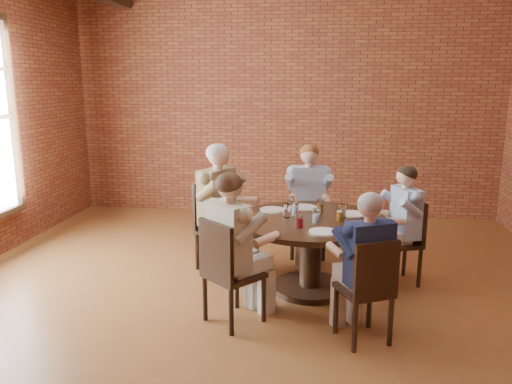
# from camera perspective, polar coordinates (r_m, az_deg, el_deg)

# --- Properties ---
(floor) EXTENTS (7.00, 7.00, 0.00)m
(floor) POSITION_cam_1_polar(r_m,az_deg,el_deg) (4.75, -0.40, -13.18)
(floor) COLOR brown
(floor) RESTS_ON ground
(wall_back) EXTENTS (7.00, 0.00, 7.00)m
(wall_back) POSITION_cam_1_polar(r_m,az_deg,el_deg) (7.77, 3.25, 9.86)
(wall_back) COLOR brown
(wall_back) RESTS_ON ground
(dining_table) EXTENTS (1.49, 1.49, 0.75)m
(dining_table) POSITION_cam_1_polar(r_m,az_deg,el_deg) (4.97, 6.28, -5.48)
(dining_table) COLOR black
(dining_table) RESTS_ON floor
(chair_a) EXTENTS (0.48, 0.48, 0.88)m
(chair_a) POSITION_cam_1_polar(r_m,az_deg,el_deg) (5.39, 16.74, -5.03)
(chair_a) COLOR black
(chair_a) RESTS_ON floor
(diner_a) EXTENTS (0.70, 0.64, 1.23)m
(diner_a) POSITION_cam_1_polar(r_m,az_deg,el_deg) (5.31, 16.15, -3.72)
(diner_a) COLOR #3B579B
(diner_a) RESTS_ON floor
(chair_b) EXTENTS (0.45, 0.45, 0.94)m
(chair_b) POSITION_cam_1_polar(r_m,az_deg,el_deg) (6.07, 5.96, -2.35)
(chair_b) COLOR black
(chair_b) RESTS_ON floor
(diner_b) EXTENTS (0.56, 0.68, 1.33)m
(diner_b) POSITION_cam_1_polar(r_m,az_deg,el_deg) (5.95, 6.01, -1.09)
(diner_b) COLOR #96A4C0
(diner_b) RESTS_ON floor
(chair_c) EXTENTS (0.61, 0.61, 0.97)m
(chair_c) POSITION_cam_1_polar(r_m,az_deg,el_deg) (5.61, -4.70, -3.39)
(chair_c) COLOR black
(chair_c) RESTS_ON floor
(diner_c) EXTENTS (0.88, 0.82, 1.40)m
(diner_c) POSITION_cam_1_polar(r_m,az_deg,el_deg) (5.51, -3.96, -1.79)
(diner_c) COLOR brown
(diner_c) RESTS_ON floor
(chair_d) EXTENTS (0.60, 0.60, 0.93)m
(chair_d) POSITION_cam_1_polar(r_m,az_deg,el_deg) (4.28, -3.43, -8.74)
(chair_d) COLOR black
(chair_d) RESTS_ON floor
(diner_d) EXTENTS (0.82, 0.83, 1.33)m
(diner_d) POSITION_cam_1_polar(r_m,az_deg,el_deg) (4.28, -2.56, -6.53)
(diner_d) COLOR #CCACA1
(diner_d) RESTS_ON floor
(chair_e) EXTENTS (0.50, 0.50, 0.88)m
(chair_e) POSITION_cam_1_polar(r_m,az_deg,el_deg) (4.08, 12.76, -10.55)
(chair_e) COLOR black
(chair_e) RESTS_ON floor
(diner_e) EXTENTS (0.67, 0.72, 1.23)m
(diner_e) POSITION_cam_1_polar(r_m,az_deg,el_deg) (4.08, 12.34, -8.48)
(diner_e) COLOR #192247
(diner_e) RESTS_ON floor
(plate_a) EXTENTS (0.26, 0.26, 0.01)m
(plate_a) POSITION_cam_1_polar(r_m,az_deg,el_deg) (5.11, 10.93, -2.48)
(plate_a) COLOR white
(plate_a) RESTS_ON dining_table
(plate_b) EXTENTS (0.26, 0.26, 0.01)m
(plate_b) POSITION_cam_1_polar(r_m,az_deg,el_deg) (5.30, 5.54, -1.74)
(plate_b) COLOR white
(plate_b) RESTS_ON dining_table
(plate_c) EXTENTS (0.26, 0.26, 0.01)m
(plate_c) POSITION_cam_1_polar(r_m,az_deg,el_deg) (5.18, 1.86, -2.04)
(plate_c) COLOR white
(plate_c) RESTS_ON dining_table
(plate_d) EXTENTS (0.26, 0.26, 0.01)m
(plate_d) POSITION_cam_1_polar(r_m,az_deg,el_deg) (4.46, 7.71, -4.55)
(plate_d) COLOR white
(plate_d) RESTS_ON dining_table
(glass_a) EXTENTS (0.07, 0.07, 0.14)m
(glass_a) POSITION_cam_1_polar(r_m,az_deg,el_deg) (4.96, 9.84, -2.15)
(glass_a) COLOR white
(glass_a) RESTS_ON dining_table
(glass_b) EXTENTS (0.07, 0.07, 0.14)m
(glass_b) POSITION_cam_1_polar(r_m,az_deg,el_deg) (5.13, 7.36, -1.55)
(glass_b) COLOR white
(glass_b) RESTS_ON dining_table
(glass_c) EXTENTS (0.07, 0.07, 0.14)m
(glass_c) POSITION_cam_1_polar(r_m,az_deg,el_deg) (5.20, 4.16, -1.29)
(glass_c) COLOR white
(glass_c) RESTS_ON dining_table
(glass_d) EXTENTS (0.07, 0.07, 0.14)m
(glass_d) POSITION_cam_1_polar(r_m,az_deg,el_deg) (4.99, 4.51, -1.89)
(glass_d) COLOR white
(glass_d) RESTS_ON dining_table
(glass_e) EXTENTS (0.07, 0.07, 0.14)m
(glass_e) POSITION_cam_1_polar(r_m,az_deg,el_deg) (4.90, 3.57, -2.15)
(glass_e) COLOR white
(glass_e) RESTS_ON dining_table
(glass_f) EXTENTS (0.07, 0.07, 0.14)m
(glass_f) POSITION_cam_1_polar(r_m,az_deg,el_deg) (4.58, 4.96, -3.23)
(glass_f) COLOR white
(glass_f) RESTS_ON dining_table
(glass_g) EXTENTS (0.07, 0.07, 0.14)m
(glass_g) POSITION_cam_1_polar(r_m,az_deg,el_deg) (4.75, 6.93, -2.70)
(glass_g) COLOR white
(glass_g) RESTS_ON dining_table
(glass_h) EXTENTS (0.07, 0.07, 0.14)m
(glass_h) POSITION_cam_1_polar(r_m,az_deg,el_deg) (4.83, 9.61, -2.51)
(glass_h) COLOR white
(glass_h) RESTS_ON dining_table
(smartphone) EXTENTS (0.11, 0.15, 0.01)m
(smartphone) POSITION_cam_1_polar(r_m,az_deg,el_deg) (4.54, 10.43, -4.40)
(smartphone) COLOR black
(smartphone) RESTS_ON dining_table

